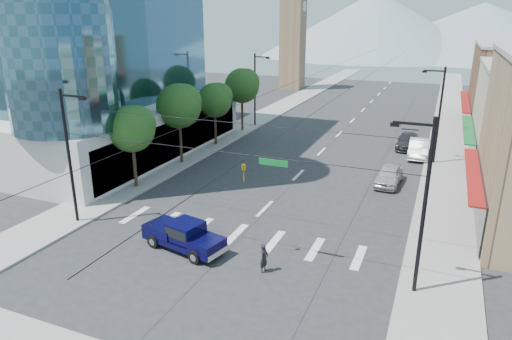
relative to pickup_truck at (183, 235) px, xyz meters
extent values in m
plane|color=#28282B|center=(2.24, 1.46, -0.93)|extent=(160.00, 160.00, 0.00)
cube|color=gray|center=(-9.76, 41.46, -0.86)|extent=(4.00, 120.00, 0.15)
cube|color=gray|center=(14.24, 41.46, -0.86)|extent=(4.00, 120.00, 0.15)
cube|color=#B7B7B2|center=(-24.26, 15.46, 1.57)|extent=(29.00, 26.00, 5.00)
cube|color=#8C6B4C|center=(-14.26, 63.46, 8.07)|extent=(4.00, 4.00, 18.00)
cone|color=gray|center=(-12.76, 151.46, 10.07)|extent=(80.00, 80.00, 22.00)
cone|color=gray|center=(22.24, 161.46, 8.07)|extent=(90.00, 90.00, 18.00)
cylinder|color=black|center=(-8.96, 7.46, 1.34)|extent=(0.28, 0.28, 4.55)
sphere|color=#214617|center=(-8.96, 7.46, 3.94)|extent=(3.64, 3.64, 3.64)
sphere|color=#214617|center=(-8.56, 7.76, 4.34)|extent=(2.86, 2.86, 2.86)
cylinder|color=black|center=(-8.96, 14.46, 1.62)|extent=(0.28, 0.28, 5.11)
sphere|color=#214617|center=(-8.96, 14.46, 4.54)|extent=(4.09, 4.09, 4.09)
sphere|color=#214617|center=(-8.56, 14.76, 4.94)|extent=(3.21, 3.21, 3.21)
cylinder|color=black|center=(-8.96, 21.46, 1.34)|extent=(0.28, 0.28, 4.55)
sphere|color=#214617|center=(-8.96, 21.46, 3.94)|extent=(3.64, 3.64, 3.64)
sphere|color=#214617|center=(-8.56, 21.76, 4.34)|extent=(2.86, 2.86, 2.86)
cylinder|color=black|center=(-8.96, 28.46, 1.62)|extent=(0.28, 0.28, 5.11)
sphere|color=#214617|center=(-8.96, 28.46, 4.54)|extent=(4.09, 4.09, 4.09)
sphere|color=#214617|center=(-8.56, 28.76, 4.94)|extent=(3.21, 3.21, 3.21)
cylinder|color=black|center=(-8.56, 0.46, 3.57)|extent=(0.20, 0.20, 9.00)
cylinder|color=black|center=(13.04, 0.46, 3.57)|extent=(0.20, 0.20, 9.00)
cylinder|color=black|center=(2.24, 0.46, 5.27)|extent=(21.60, 0.04, 0.04)
imported|color=gold|center=(3.74, 0.46, 4.22)|extent=(0.16, 0.20, 1.00)
cube|color=#0C6626|center=(5.44, 0.46, 5.02)|extent=(1.60, 0.06, 0.35)
cylinder|color=black|center=(-8.56, 31.46, 3.57)|extent=(0.20, 0.20, 9.00)
cube|color=black|center=(-7.66, 31.46, 7.67)|extent=(1.80, 0.12, 0.12)
cube|color=black|center=(-6.86, 31.46, 7.57)|extent=(0.40, 0.25, 0.18)
cylinder|color=black|center=(13.04, 23.46, 3.57)|extent=(0.20, 0.20, 9.00)
cube|color=black|center=(12.14, 23.46, 7.67)|extent=(1.80, 0.12, 0.12)
cube|color=black|center=(11.34, 23.46, 7.57)|extent=(0.40, 0.25, 0.18)
cube|color=#090735|center=(0.02, 0.00, -0.41)|extent=(5.47, 2.95, 0.33)
cube|color=#090735|center=(1.82, -0.40, -0.04)|extent=(1.86, 2.07, 0.52)
cube|color=#090735|center=(0.20, -0.04, 0.34)|extent=(2.12, 2.09, 1.04)
cube|color=black|center=(0.20, -0.04, 0.43)|extent=(1.94, 2.07, 0.57)
cube|color=#090735|center=(-1.45, 0.32, 0.01)|extent=(2.52, 2.31, 0.61)
cube|color=silver|center=(2.55, -0.56, -0.41)|extent=(0.49, 1.77, 0.33)
cube|color=silver|center=(-2.51, 0.55, -0.41)|extent=(0.49, 1.77, 0.28)
cylinder|color=black|center=(1.44, -1.23, -0.54)|extent=(0.83, 0.45, 0.79)
cylinder|color=black|center=(1.82, 0.52, -0.54)|extent=(0.83, 0.45, 0.79)
cylinder|color=black|center=(-1.78, -0.53, -0.54)|extent=(0.83, 0.45, 0.79)
cylinder|color=black|center=(-1.40, 1.22, -0.54)|extent=(0.83, 0.45, 0.79)
imported|color=black|center=(5.35, -0.54, -0.11)|extent=(0.47, 0.65, 1.64)
imported|color=silver|center=(9.84, 16.06, -0.15)|extent=(2.10, 4.72, 1.58)
imported|color=white|center=(11.53, 25.34, -0.07)|extent=(1.98, 5.27, 1.72)
imported|color=#2B2C2E|center=(10.25, 28.26, -0.16)|extent=(2.22, 5.33, 1.54)
camera|label=1|loc=(13.30, -20.81, 12.22)|focal=32.00mm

